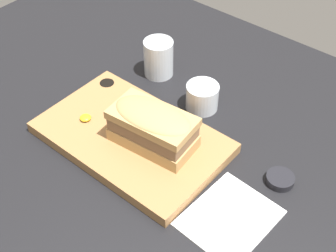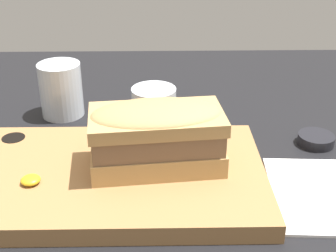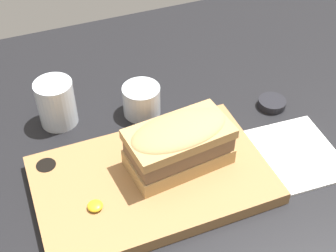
# 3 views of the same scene
# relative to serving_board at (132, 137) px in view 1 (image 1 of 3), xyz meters

# --- Properties ---
(dining_table) EXTENTS (1.42, 1.17, 0.02)m
(dining_table) POSITION_rel_serving_board_xyz_m (0.01, -0.01, -0.02)
(dining_table) COLOR black
(dining_table) RESTS_ON ground
(serving_board) EXTENTS (0.40, 0.25, 0.03)m
(serving_board) POSITION_rel_serving_board_xyz_m (0.00, 0.00, 0.00)
(serving_board) COLOR #9E7042
(serving_board) RESTS_ON dining_table
(sandwich) EXTENTS (0.18, 0.11, 0.09)m
(sandwich) POSITION_rel_serving_board_xyz_m (0.05, 0.01, 0.06)
(sandwich) COLOR tan
(sandwich) RESTS_ON serving_board
(mustard_dollop) EXTENTS (0.03, 0.03, 0.01)m
(mustard_dollop) POSITION_rel_serving_board_xyz_m (-0.11, -0.03, 0.02)
(mustard_dollop) COLOR gold
(mustard_dollop) RESTS_ON serving_board
(water_glass) EXTENTS (0.07, 0.07, 0.09)m
(water_glass) POSITION_rel_serving_board_xyz_m (-0.11, 0.22, 0.03)
(water_glass) COLOR silver
(water_glass) RESTS_ON dining_table
(wine_glass) EXTENTS (0.08, 0.08, 0.06)m
(wine_glass) POSITION_rel_serving_board_xyz_m (0.05, 0.19, 0.02)
(wine_glass) COLOR silver
(wine_glass) RESTS_ON dining_table
(napkin) EXTENTS (0.15, 0.18, 0.00)m
(napkin) POSITION_rel_serving_board_xyz_m (0.28, -0.03, -0.01)
(napkin) COLOR white
(napkin) RESTS_ON dining_table
(condiment_dish) EXTENTS (0.06, 0.06, 0.02)m
(condiment_dish) POSITION_rel_serving_board_xyz_m (0.30, 0.11, -0.00)
(condiment_dish) COLOR black
(condiment_dish) RESTS_ON dining_table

